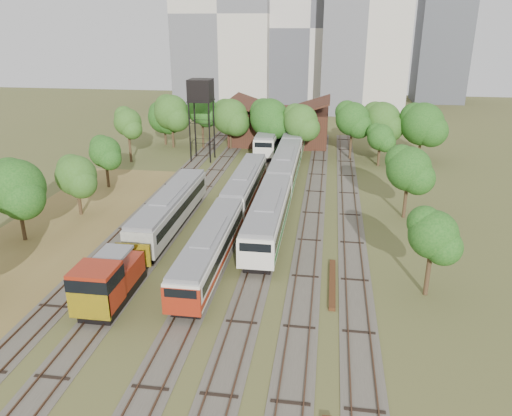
% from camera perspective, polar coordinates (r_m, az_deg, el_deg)
% --- Properties ---
extents(ground, '(240.00, 240.00, 0.00)m').
position_cam_1_polar(ground, '(33.32, -6.17, -15.65)').
color(ground, '#475123').
rests_on(ground, ground).
extents(dry_grass_patch, '(14.00, 60.00, 0.04)m').
position_cam_1_polar(dry_grass_patch, '(46.64, -25.67, -6.45)').
color(dry_grass_patch, brown).
rests_on(dry_grass_patch, ground).
extents(tracks, '(24.60, 80.00, 0.19)m').
position_cam_1_polar(tracks, '(55.11, -0.45, -0.18)').
color(tracks, '#4C473D').
rests_on(tracks, ground).
extents(railcar_red_set, '(2.73, 34.58, 3.38)m').
position_cam_1_polar(railcar_red_set, '(49.73, -2.94, -0.43)').
color(railcar_red_set, black).
rests_on(railcar_red_set, ground).
extents(railcar_green_set, '(3.08, 52.08, 3.82)m').
position_cam_1_polar(railcar_green_set, '(64.11, 3.36, 4.66)').
color(railcar_green_set, black).
rests_on(railcar_green_set, ground).
extents(railcar_rear, '(3.06, 16.08, 3.79)m').
position_cam_1_polar(railcar_rear, '(80.47, 1.60, 7.99)').
color(railcar_rear, black).
rests_on(railcar_rear, ground).
extents(shunter_locomotive, '(2.99, 8.10, 3.91)m').
position_cam_1_polar(shunter_locomotive, '(38.03, -16.62, -8.12)').
color(shunter_locomotive, black).
rests_on(shunter_locomotive, ground).
extents(old_grey_coach, '(2.90, 18.00, 3.59)m').
position_cam_1_polar(old_grey_coach, '(50.62, -9.75, -0.11)').
color(old_grey_coach, black).
rests_on(old_grey_coach, ground).
extents(water_tower, '(3.42, 3.42, 11.81)m').
position_cam_1_polar(water_tower, '(73.79, -6.35, 13.00)').
color(water_tower, black).
rests_on(water_tower, ground).
extents(rail_pile_far, '(0.49, 7.86, 0.26)m').
position_cam_1_polar(rail_pile_far, '(40.43, 8.72, -8.49)').
color(rail_pile_far, '#4F2C16').
rests_on(rail_pile_far, ground).
extents(maintenance_shed, '(16.45, 11.55, 7.58)m').
position_cam_1_polar(maintenance_shed, '(85.91, 2.76, 9.42)').
color(maintenance_shed, '#3B2015').
rests_on(maintenance_shed, ground).
extents(tree_band_left, '(6.94, 65.97, 7.91)m').
position_cam_1_polar(tree_band_left, '(57.49, -20.31, 4.46)').
color(tree_band_left, '#382616').
rests_on(tree_band_left, ground).
extents(tree_band_far, '(44.51, 9.52, 8.75)m').
position_cam_1_polar(tree_band_far, '(77.60, 4.55, 10.19)').
color(tree_band_far, '#382616').
rests_on(tree_band_far, ground).
extents(tree_band_right, '(5.23, 40.10, 7.66)m').
position_cam_1_polar(tree_band_right, '(55.07, 16.44, 4.29)').
color(tree_band_right, '#382616').
rests_on(tree_band_right, ground).
extents(tower_left, '(22.00, 16.00, 42.00)m').
position_cam_1_polar(tower_left, '(123.50, -3.63, 21.27)').
color(tower_left, beige).
rests_on(tower_left, ground).
extents(tower_centre, '(20.00, 18.00, 36.00)m').
position_cam_1_polar(tower_centre, '(125.99, 6.41, 19.81)').
color(tower_centre, beige).
rests_on(tower_centre, ground).
extents(tower_far_right, '(12.00, 12.00, 28.00)m').
position_cam_1_polar(tower_far_right, '(138.58, 20.48, 17.12)').
color(tower_far_right, '#44474D').
rests_on(tower_far_right, ground).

